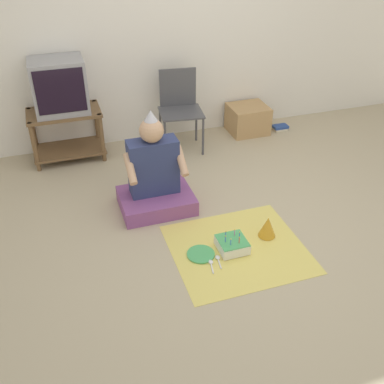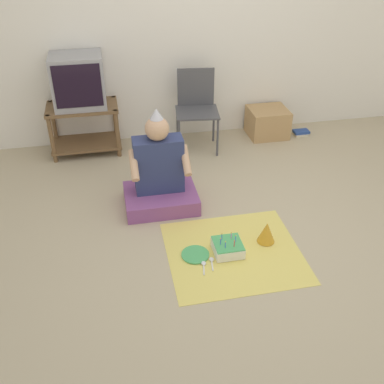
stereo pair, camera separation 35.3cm
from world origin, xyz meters
name	(u,v)px [view 2 (the right image)]	position (x,y,z in m)	size (l,w,h in m)	color
ground_plane	(251,239)	(0.00, 0.00, 0.00)	(16.00, 16.00, 0.00)	tan
wall_back	(199,17)	(0.00, 2.05, 1.27)	(6.40, 0.06, 2.55)	white
tv_stand	(84,124)	(-1.27, 1.80, 0.31)	(0.72, 0.43, 0.52)	brown
tv	(78,81)	(-1.27, 1.80, 0.78)	(0.51, 0.41, 0.52)	#99999E
folding_chair	(196,104)	(-0.10, 1.69, 0.48)	(0.48, 0.44, 0.83)	#4C4C51
cardboard_box_stack	(267,122)	(0.75, 1.79, 0.16)	(0.43, 0.39, 0.31)	tan
book_pile	(301,133)	(1.14, 1.71, 0.03)	(0.18, 0.13, 0.05)	beige
person_seated	(160,177)	(-0.64, 0.64, 0.28)	(0.63, 0.48, 0.90)	#8C4C8C
party_cloth	(234,252)	(-0.18, -0.13, 0.00)	(1.02, 0.93, 0.01)	#EAD666
birthday_cake	(228,247)	(-0.23, -0.12, 0.05)	(0.22, 0.22, 0.15)	white
party_hat_blue	(267,232)	(0.10, -0.06, 0.09)	(0.14, 0.14, 0.18)	gold
paper_plate	(195,255)	(-0.48, -0.11, 0.01)	(0.21, 0.21, 0.01)	#4CB266
plastic_spoon_near	(212,261)	(-0.38, -0.21, 0.01)	(0.04, 0.14, 0.01)	white
plastic_spoon_far	(204,265)	(-0.44, -0.24, 0.01)	(0.05, 0.14, 0.01)	white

